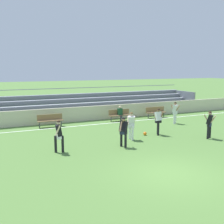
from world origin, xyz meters
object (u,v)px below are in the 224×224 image
at_px(bench_far_right, 156,111).
at_px(player_dark_pressing_high, 123,129).
at_px(bench_centre_sideline, 120,114).
at_px(player_white_trailing_run, 158,119).
at_px(player_white_challenging, 131,123).
at_px(spectator_seated, 120,112).
at_px(player_dark_wide_left, 59,133).
at_px(player_dark_on_ball, 209,122).
at_px(bench_near_wall_gap, 50,119).
at_px(player_white_wide_right, 175,111).
at_px(soccer_ball, 145,134).
at_px(bleacher_stand, 93,104).

bearing_deg(bench_far_right, player_dark_pressing_high, -134.04).
height_order(bench_far_right, bench_centre_sideline, same).
height_order(player_white_trailing_run, player_white_challenging, player_white_trailing_run).
bearing_deg(spectator_seated, player_dark_wide_left, -136.45).
relative_size(player_dark_pressing_high, player_dark_on_ball, 0.98).
bearing_deg(player_dark_wide_left, player_dark_pressing_high, -8.47).
distance_m(bench_near_wall_gap, player_dark_wide_left, 6.33).
height_order(bench_centre_sideline, player_white_wide_right, player_white_wide_right).
bearing_deg(player_white_challenging, player_dark_on_ball, -21.47).
distance_m(player_white_challenging, soccer_ball, 1.66).
distance_m(player_white_challenging, player_dark_pressing_high, 1.61).
relative_size(player_white_challenging, player_dark_pressing_high, 1.01).
bearing_deg(bench_centre_sideline, player_dark_on_ball, -72.14).
bearing_deg(player_white_trailing_run, player_dark_wide_left, -171.34).
distance_m(player_dark_wide_left, soccer_ball, 5.94).
height_order(player_dark_wide_left, player_white_wide_right, player_white_wide_right).
height_order(spectator_seated, player_dark_on_ball, player_dark_on_ball).
relative_size(bench_near_wall_gap, player_dark_pressing_high, 1.11).
bearing_deg(bleacher_stand, player_dark_pressing_high, -102.30).
bearing_deg(bench_centre_sideline, player_dark_wide_left, -135.91).
distance_m(bleacher_stand, player_white_trailing_run, 8.98).
bearing_deg(soccer_ball, player_dark_on_ball, -36.72).
bearing_deg(spectator_seated, player_white_challenging, -110.11).
xyz_separation_m(bench_far_right, player_white_challenging, (-5.42, -5.58, 0.42)).
height_order(bench_centre_sideline, player_dark_pressing_high, player_dark_pressing_high).
bearing_deg(player_white_wide_right, bench_far_right, 87.45).
bearing_deg(bench_centre_sideline, bleacher_stand, 102.74).
height_order(bench_far_right, player_dark_pressing_high, player_dark_pressing_high).
xyz_separation_m(player_white_challenging, player_dark_on_ball, (4.35, -1.71, 0.01)).
height_order(bleacher_stand, bench_near_wall_gap, bleacher_stand).
xyz_separation_m(spectator_seated, player_dark_on_ball, (2.35, -7.17, 0.28)).
height_order(bleacher_stand, soccer_ball, bleacher_stand).
xyz_separation_m(bench_centre_sideline, soccer_ball, (-0.70, -5.01, -0.44)).
bearing_deg(player_dark_on_ball, spectator_seated, 108.13).
height_order(player_white_trailing_run, player_dark_pressing_high, player_white_trailing_run).
bearing_deg(bench_centre_sideline, soccer_ball, -97.94).
relative_size(bench_near_wall_gap, player_dark_wide_left, 1.11).
xyz_separation_m(player_white_challenging, player_dark_pressing_high, (-1.11, -1.17, -0.01)).
bearing_deg(player_white_wide_right, player_white_challenging, -152.20).
relative_size(bleacher_stand, player_dark_on_ball, 12.42).
height_order(player_white_wide_right, soccer_ball, player_white_wide_right).
height_order(bench_far_right, player_white_challenging, player_white_challenging).
bearing_deg(bleacher_stand, player_white_challenging, -97.18).
bearing_deg(bench_near_wall_gap, player_white_trailing_run, -42.92).
bearing_deg(soccer_ball, spectator_seated, 81.87).
relative_size(spectator_seated, player_white_trailing_run, 0.71).
bearing_deg(player_white_wide_right, player_dark_pressing_high, -148.27).
height_order(player_dark_pressing_high, soccer_ball, player_dark_pressing_high).
distance_m(bench_centre_sideline, player_dark_wide_left, 8.99).
height_order(bench_far_right, player_white_wide_right, player_white_wide_right).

